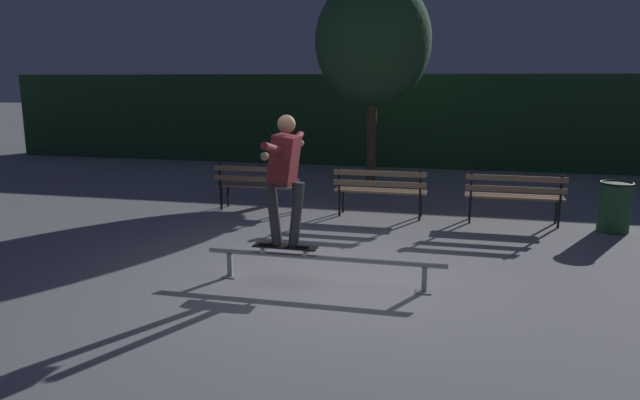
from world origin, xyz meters
The scene contains 10 objects.
ground_plane centered at (0.00, 0.00, 0.00)m, with size 90.00×90.00×0.00m, color #99999E.
hedge_backdrop centered at (0.00, 10.14, 1.26)m, with size 24.00×1.20×2.52m, color #234C28.
grind_rail centered at (0.00, -0.10, 0.28)m, with size 2.89×0.18×0.35m.
skateboard centered at (-0.47, -0.10, 0.42)m, with size 0.78×0.22×0.09m.
skateboarder centered at (-0.47, -0.10, 1.36)m, with size 0.62×1.41×1.56m.
park_bench_leftmost centered at (-2.07, 3.51, 0.54)m, with size 1.60×0.43×0.88m.
park_bench_left_center centered at (0.17, 3.51, 0.54)m, with size 1.60×0.43×0.88m.
park_bench_right_center centered at (2.42, 3.51, 0.54)m, with size 1.60×0.43×0.88m.
tree_behind_benches centered at (-0.53, 7.07, 3.21)m, with size 2.62×2.62×4.66m.
trash_can centered at (3.93, 3.38, 0.41)m, with size 0.52×0.52×0.80m.
Camera 1 is at (1.52, -6.66, 2.40)m, focal length 33.38 mm.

